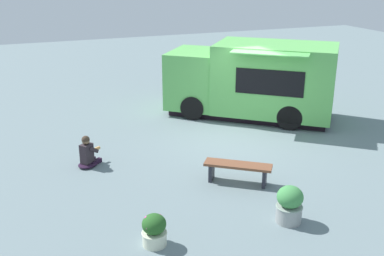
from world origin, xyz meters
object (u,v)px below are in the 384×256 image
(planter_flowering_far, at_px, (289,204))
(planter_flowering_near, at_px, (154,230))
(person_customer, at_px, (88,154))
(plaza_bench, at_px, (238,169))
(food_truck, at_px, (253,81))

(planter_flowering_far, bearing_deg, planter_flowering_near, 175.50)
(planter_flowering_near, bearing_deg, person_customer, 97.92)
(person_customer, distance_m, plaza_bench, 3.81)
(planter_flowering_near, distance_m, planter_flowering_far, 2.72)
(food_truck, height_order, plaza_bench, food_truck)
(plaza_bench, bearing_deg, person_customer, 144.16)
(food_truck, xyz_separation_m, planter_flowering_far, (-2.53, -6.21, -0.80))
(planter_flowering_far, bearing_deg, plaza_bench, 95.00)
(person_customer, relative_size, planter_flowering_near, 1.33)
(food_truck, distance_m, planter_flowering_far, 6.76)
(food_truck, bearing_deg, planter_flowering_near, -131.12)
(food_truck, height_order, person_customer, food_truck)
(food_truck, relative_size, person_customer, 6.67)
(plaza_bench, bearing_deg, food_truck, 57.95)
(person_customer, bearing_deg, plaza_bench, -35.84)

